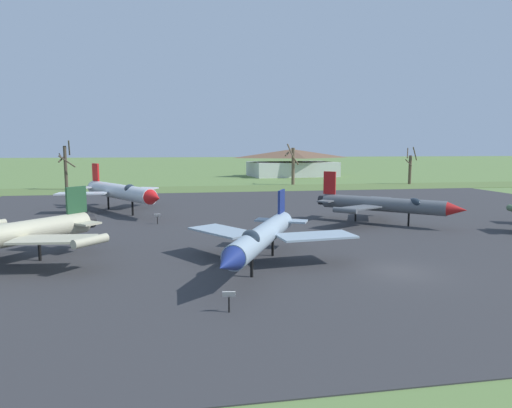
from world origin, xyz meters
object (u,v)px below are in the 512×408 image
Objects in this scene: jet_fighter_rear_center at (120,191)px; visitor_building at (292,163)px; jet_fighter_front_left at (384,204)px; jet_fighter_rear_left at (261,236)px; info_placard_rear_left at (229,299)px; info_placard_rear_center at (157,218)px.

visitor_building reaches higher than jet_fighter_rear_center.
jet_fighter_rear_center is at bearing 154.79° from jet_fighter_front_left.
visitor_building is at bearing 74.38° from jet_fighter_rear_left.
jet_fighter_rear_center reaches higher than info_placard_rear_left.
info_placard_rear_left is 93.10m from visitor_building.
info_placard_rear_left is 0.05× the size of visitor_building.
jet_fighter_rear_center is (-25.11, 11.82, 0.46)m from jet_fighter_front_left.
info_placard_rear_center is at bearing -62.56° from jet_fighter_rear_center.
jet_fighter_rear_center is at bearing 117.44° from info_placard_rear_center.
info_placard_rear_center is (4.27, -8.23, -1.71)m from jet_fighter_rear_center.
jet_fighter_rear_center reaches higher than info_placard_rear_center.
jet_fighter_front_left is 19.07m from jet_fighter_rear_left.
jet_fighter_front_left is at bearing -25.21° from jet_fighter_rear_center.
jet_fighter_front_left is 21.18m from info_placard_rear_center.
jet_fighter_rear_center is 27.14m from jet_fighter_rear_left.
jet_fighter_front_left reaches higher than jet_fighter_rear_left.
visitor_building is (9.03, 69.48, 1.38)m from jet_fighter_front_left.
jet_fighter_rear_center is 1.17× the size of jet_fighter_rear_left.
jet_fighter_rear_center is 14.95× the size of info_placard_rear_left.
info_placard_rear_center is 23.89m from info_placard_rear_left.
jet_fighter_front_left reaches higher than info_placard_rear_center.
jet_fighter_rear_left is at bearing 68.67° from info_placard_rear_left.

